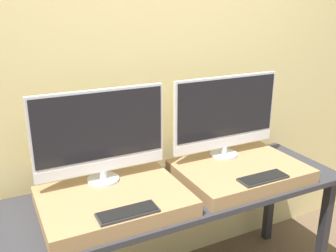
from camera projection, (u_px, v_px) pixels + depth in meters
name	position (u px, v px, depth m)	size (l,w,h in m)	color
wall_back	(149.00, 71.00, 2.12)	(8.00, 0.04, 2.60)	#DBC684
workbench	(179.00, 202.00, 2.01)	(1.86, 0.60, 0.73)	#2D2D33
wooden_riser_left	(114.00, 201.00, 1.79)	(0.69, 0.51, 0.08)	#99754C
monitor_left	(101.00, 134.00, 1.83)	(0.67, 0.16, 0.48)	silver
keyboard_left	(128.00, 212.00, 1.61)	(0.27, 0.10, 0.01)	#2D2D2D
wooden_riser_right	(240.00, 171.00, 2.10)	(0.69, 0.51, 0.08)	#99754C
monitor_right	(226.00, 114.00, 2.15)	(0.67, 0.16, 0.48)	silver
keyboard_right	(263.00, 178.00, 1.93)	(0.27, 0.10, 0.01)	#2D2D2D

